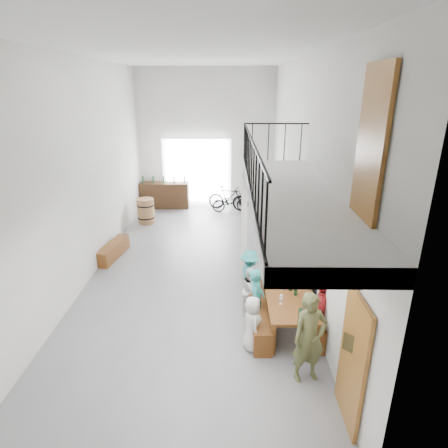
{
  "coord_description": "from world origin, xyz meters",
  "views": [
    {
      "loc": [
        0.89,
        -9.29,
        4.79
      ],
      "look_at": [
        0.79,
        -0.5,
        1.54
      ],
      "focal_mm": 30.0,
      "sensor_mm": 36.0,
      "label": 1
    }
  ],
  "objects_px": {
    "serving_counter": "(164,195)",
    "bench_inner": "(258,313)",
    "tasting_table": "(288,294)",
    "oak_barrel": "(146,211)",
    "bicycle_near": "(231,202)",
    "host_standing": "(309,338)",
    "side_bench": "(114,250)"
  },
  "relations": [
    {
      "from": "tasting_table",
      "to": "side_bench",
      "type": "xyz_separation_m",
      "value": [
        -4.66,
        3.24,
        -0.49
      ]
    },
    {
      "from": "oak_barrel",
      "to": "host_standing",
      "type": "xyz_separation_m",
      "value": [
        4.4,
        -7.82,
        0.36
      ]
    },
    {
      "from": "host_standing",
      "to": "tasting_table",
      "type": "bearing_deg",
      "value": 78.23
    },
    {
      "from": "side_bench",
      "to": "host_standing",
      "type": "distance_m",
      "value": 6.84
    },
    {
      "from": "side_bench",
      "to": "serving_counter",
      "type": "xyz_separation_m",
      "value": [
        0.75,
        4.86,
        0.31
      ]
    },
    {
      "from": "host_standing",
      "to": "bicycle_near",
      "type": "distance_m",
      "value": 9.34
    },
    {
      "from": "bicycle_near",
      "to": "serving_counter",
      "type": "bearing_deg",
      "value": 65.6
    },
    {
      "from": "tasting_table",
      "to": "side_bench",
      "type": "bearing_deg",
      "value": 145.33
    },
    {
      "from": "serving_counter",
      "to": "bicycle_near",
      "type": "distance_m",
      "value": 2.8
    },
    {
      "from": "tasting_table",
      "to": "bench_inner",
      "type": "distance_m",
      "value": 0.77
    },
    {
      "from": "bench_inner",
      "to": "oak_barrel",
      "type": "height_order",
      "value": "oak_barrel"
    },
    {
      "from": "tasting_table",
      "to": "serving_counter",
      "type": "bearing_deg",
      "value": 115.92
    },
    {
      "from": "bench_inner",
      "to": "side_bench",
      "type": "xyz_separation_m",
      "value": [
        -4.04,
        3.28,
        -0.03
      ]
    },
    {
      "from": "oak_barrel",
      "to": "host_standing",
      "type": "bearing_deg",
      "value": -60.65
    },
    {
      "from": "bench_inner",
      "to": "bicycle_near",
      "type": "xyz_separation_m",
      "value": [
        -0.54,
        7.66,
        0.14
      ]
    },
    {
      "from": "bench_inner",
      "to": "oak_barrel",
      "type": "bearing_deg",
      "value": 119.24
    },
    {
      "from": "side_bench",
      "to": "bench_inner",
      "type": "bearing_deg",
      "value": -39.07
    },
    {
      "from": "tasting_table",
      "to": "serving_counter",
      "type": "height_order",
      "value": "serving_counter"
    },
    {
      "from": "oak_barrel",
      "to": "bicycle_near",
      "type": "bearing_deg",
      "value": 24.34
    },
    {
      "from": "bench_inner",
      "to": "serving_counter",
      "type": "xyz_separation_m",
      "value": [
        -3.29,
        8.13,
        0.27
      ]
    },
    {
      "from": "host_standing",
      "to": "bicycle_near",
      "type": "xyz_separation_m",
      "value": [
        -1.26,
        9.24,
        -0.43
      ]
    },
    {
      "from": "tasting_table",
      "to": "oak_barrel",
      "type": "xyz_separation_m",
      "value": [
        -4.3,
        6.2,
        -0.24
      ]
    },
    {
      "from": "bicycle_near",
      "to": "bench_inner",
      "type": "bearing_deg",
      "value": 169.47
    },
    {
      "from": "bench_inner",
      "to": "host_standing",
      "type": "relative_size",
      "value": 1.34
    },
    {
      "from": "host_standing",
      "to": "bicycle_near",
      "type": "bearing_deg",
      "value": 82.41
    },
    {
      "from": "serving_counter",
      "to": "host_standing",
      "type": "distance_m",
      "value": 10.52
    },
    {
      "from": "serving_counter",
      "to": "bench_inner",
      "type": "bearing_deg",
      "value": -68.37
    },
    {
      "from": "bicycle_near",
      "to": "host_standing",
      "type": "bearing_deg",
      "value": 173.25
    },
    {
      "from": "tasting_table",
      "to": "bench_inner",
      "type": "relative_size",
      "value": 1.08
    },
    {
      "from": "host_standing",
      "to": "bicycle_near",
      "type": "relative_size",
      "value": 1.09
    },
    {
      "from": "side_bench",
      "to": "bicycle_near",
      "type": "distance_m",
      "value": 5.61
    },
    {
      "from": "bicycle_near",
      "to": "side_bench",
      "type": "bearing_deg",
      "value": 126.82
    }
  ]
}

